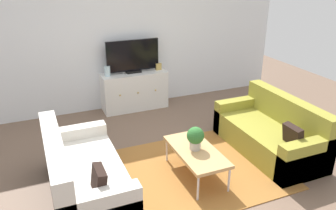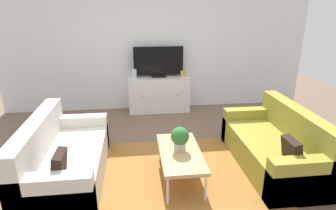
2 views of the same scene
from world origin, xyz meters
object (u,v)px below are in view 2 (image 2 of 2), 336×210
object	(u,v)px
potted_plant	(180,138)
tv_console	(159,94)
flat_screen_tv	(158,62)
glass_vase	(134,73)
couch_right_side	(278,148)
coffee_table	(180,153)
mantel_clock	(183,73)
couch_left_side	(61,161)

from	to	relation	value
potted_plant	tv_console	bearing A→B (deg)	90.87
flat_screen_tv	glass_vase	size ratio (longest dim) A/B	5.36
couch_right_side	glass_vase	bearing A→B (deg)	129.04
coffee_table	tv_console	distance (m)	2.53
flat_screen_tv	tv_console	bearing A→B (deg)	-90.00
glass_vase	mantel_clock	world-z (taller)	glass_vase
tv_console	flat_screen_tv	bearing A→B (deg)	90.00
couch_left_side	flat_screen_tv	world-z (taller)	flat_screen_tv
couch_left_side	glass_vase	distance (m)	2.61
coffee_table	glass_vase	size ratio (longest dim) A/B	5.55
couch_left_side	couch_right_side	bearing A→B (deg)	0.00
couch_right_side	coffee_table	bearing A→B (deg)	-173.54
couch_left_side	couch_right_side	distance (m)	2.87
couch_left_side	mantel_clock	distance (m)	3.12
potted_plant	mantel_clock	distance (m)	2.55
coffee_table	mantel_clock	distance (m)	2.61
coffee_table	tv_console	xyz separation A→B (m)	(-0.04, 2.53, -0.00)
mantel_clock	tv_console	bearing A→B (deg)	-179.99
couch_left_side	potted_plant	size ratio (longest dim) A/B	5.61
tv_console	glass_vase	size ratio (longest dim) A/B	6.64
couch_right_side	tv_console	bearing A→B (deg)	120.91
couch_left_side	coffee_table	world-z (taller)	couch_left_side
potted_plant	glass_vase	bearing A→B (deg)	102.22
tv_console	mantel_clock	world-z (taller)	mantel_clock
couch_left_side	couch_right_side	size ratio (longest dim) A/B	1.00
flat_screen_tv	mantel_clock	size ratio (longest dim) A/B	7.73
couch_left_side	glass_vase	size ratio (longest dim) A/B	9.30
couch_left_side	couch_right_side	xyz separation A→B (m)	(2.87, 0.00, 0.00)
potted_plant	flat_screen_tv	xyz separation A→B (m)	(-0.04, 2.52, 0.47)
couch_left_side	tv_console	size ratio (longest dim) A/B	1.40
couch_left_side	potted_plant	xyz separation A→B (m)	(1.49, -0.13, 0.29)
mantel_clock	coffee_table	bearing A→B (deg)	-100.38
tv_console	couch_right_side	bearing A→B (deg)	-59.09
couch_right_side	potted_plant	bearing A→B (deg)	-174.77
couch_left_side	tv_console	xyz separation A→B (m)	(1.45, 2.37, 0.09)
mantel_clock	potted_plant	bearing A→B (deg)	-100.54
couch_left_side	glass_vase	bearing A→B (deg)	68.22
coffee_table	flat_screen_tv	world-z (taller)	flat_screen_tv
glass_vase	potted_plant	bearing A→B (deg)	-77.78
coffee_table	flat_screen_tv	bearing A→B (deg)	90.90
flat_screen_tv	coffee_table	bearing A→B (deg)	-89.10
couch_left_side	tv_console	distance (m)	2.78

